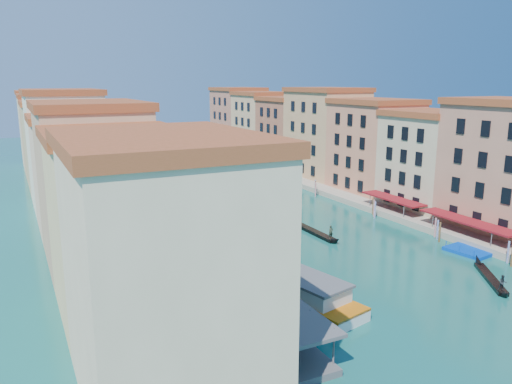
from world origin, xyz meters
The scene contains 16 objects.
ground centered at (0.00, 0.00, 0.00)m, with size 400.00×400.00×0.00m, color #135747.
left_bank_palazzos centered at (-26.00, 64.68, 9.71)m, with size 12.80×128.40×21.00m.
right_bank_palazzos centered at (30.00, 65.00, 9.75)m, with size 12.80×128.40×21.00m.
quay centered at (22.00, 65.00, 0.50)m, with size 4.00×140.00×1.00m, color gray.
restaurant_awnings centered at (22.19, 23.00, 2.99)m, with size 3.20×44.55×3.12m.
vaporetto_stop centered at (-16.00, 12.00, 1.44)m, with size 5.40×16.40×3.65m.
mooring_poles_right centered at (19.10, 28.80, 1.30)m, with size 1.44×54.24×3.20m.
mooring_poles_left centered at (-18.50, 12.00, 1.30)m, with size 0.24×8.24×3.20m.
vaporetto_near centered at (-10.29, 19.88, 1.39)m, with size 9.34×21.25×3.08m.
vaporetto_far centered at (-8.84, 74.24, 1.29)m, with size 5.64×19.50×2.86m.
gondola_fore centered at (4.79, 36.29, 0.45)m, with size 1.29×13.29×2.65m.
gondola_right centered at (12.96, 11.93, 0.45)m, with size 7.43×10.36×2.38m.
gondola_far centered at (5.51, 49.42, 0.35)m, with size 4.34×11.69×1.69m.
motorboat_mid centered at (3.44, 55.67, 0.56)m, with size 3.53×7.19×1.43m.
motorboat_far centered at (11.83, 85.10, 0.62)m, with size 4.69×8.12×1.60m.
blue_dock centered at (18.50, 19.93, 0.23)m, with size 4.45×6.00×0.46m.
Camera 1 is at (-34.86, -23.95, 22.32)m, focal length 35.00 mm.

